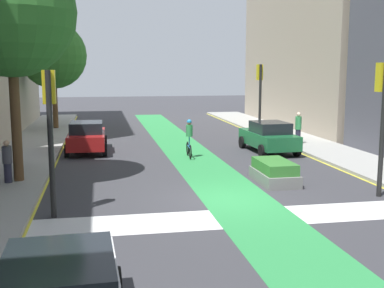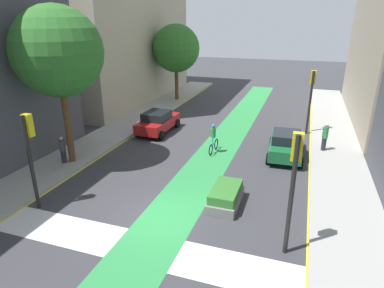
# 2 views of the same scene
# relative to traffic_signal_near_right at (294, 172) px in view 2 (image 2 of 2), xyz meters

# --- Properties ---
(ground_plane) EXTENTS (120.00, 120.00, 0.00)m
(ground_plane) POSITION_rel_traffic_signal_near_right_xyz_m (-5.19, 0.43, -3.11)
(ground_plane) COLOR #38383D
(bike_lane_paint) EXTENTS (2.40, 60.00, 0.01)m
(bike_lane_paint) POSITION_rel_traffic_signal_near_right_xyz_m (-4.78, 0.43, -3.10)
(bike_lane_paint) COLOR #2D8C47
(bike_lane_paint) RESTS_ON ground_plane
(crosswalk_band) EXTENTS (12.00, 1.80, 0.01)m
(crosswalk_band) POSITION_rel_traffic_signal_near_right_xyz_m (-5.19, -1.57, -3.10)
(crosswalk_band) COLOR silver
(crosswalk_band) RESTS_ON ground_plane
(sidewalk_left) EXTENTS (3.00, 60.00, 0.15)m
(sidewalk_left) POSITION_rel_traffic_signal_near_right_xyz_m (-12.69, 0.43, -3.03)
(sidewalk_left) COLOR #9E9E99
(sidewalk_left) RESTS_ON ground_plane
(curb_stripe_left) EXTENTS (0.16, 60.00, 0.01)m
(curb_stripe_left) POSITION_rel_traffic_signal_near_right_xyz_m (-11.19, 0.43, -3.10)
(curb_stripe_left) COLOR yellow
(curb_stripe_left) RESTS_ON ground_plane
(sidewalk_right) EXTENTS (3.00, 60.00, 0.15)m
(sidewalk_right) POSITION_rel_traffic_signal_near_right_xyz_m (2.31, 0.43, -3.03)
(sidewalk_right) COLOR #9E9E99
(sidewalk_right) RESTS_ON ground_plane
(curb_stripe_right) EXTENTS (0.16, 60.00, 0.01)m
(curb_stripe_right) POSITION_rel_traffic_signal_near_right_xyz_m (0.81, 0.43, -3.10)
(curb_stripe_right) COLOR yellow
(curb_stripe_right) RESTS_ON ground_plane
(traffic_signal_near_right) EXTENTS (0.35, 0.52, 4.44)m
(traffic_signal_near_right) POSITION_rel_traffic_signal_near_right_xyz_m (0.00, 0.00, 0.00)
(traffic_signal_near_right) COLOR black
(traffic_signal_near_right) RESTS_ON ground_plane
(traffic_signal_near_left) EXTENTS (0.35, 0.52, 4.21)m
(traffic_signal_near_left) POSITION_rel_traffic_signal_near_right_xyz_m (-10.53, -0.41, -0.15)
(traffic_signal_near_left) COLOR black
(traffic_signal_near_left) RESTS_ON ground_plane
(traffic_signal_far_right) EXTENTS (0.35, 0.52, 4.49)m
(traffic_signal_far_right) POSITION_rel_traffic_signal_near_right_xyz_m (0.47, 14.03, 0.03)
(traffic_signal_far_right) COLOR black
(traffic_signal_far_right) RESTS_ON ground_plane
(car_red_left_far) EXTENTS (2.08, 4.23, 1.57)m
(car_red_left_far) POSITION_rel_traffic_signal_near_right_xyz_m (-9.83, 10.69, -2.31)
(car_red_left_far) COLOR #A51919
(car_red_left_far) RESTS_ON ground_plane
(car_green_right_far) EXTENTS (2.17, 4.27, 1.57)m
(car_green_right_far) POSITION_rel_traffic_signal_near_right_xyz_m (-0.68, 8.97, -2.31)
(car_green_right_far) COLOR #196033
(car_green_right_far) RESTS_ON ground_plane
(cyclist_in_lane) EXTENTS (0.32, 1.73, 1.86)m
(cyclist_in_lane) POSITION_rel_traffic_signal_near_right_xyz_m (-4.96, 8.20, -2.14)
(cyclist_in_lane) COLOR black
(cyclist_in_lane) RESTS_ON ground_plane
(pedestrian_sidewalk_right_a) EXTENTS (0.34, 0.34, 1.74)m
(pedestrian_sidewalk_right_a) POSITION_rel_traffic_signal_near_right_xyz_m (1.52, 10.42, -2.07)
(pedestrian_sidewalk_right_a) COLOR #262638
(pedestrian_sidewalk_right_a) RESTS_ON sidewalk_right
(pedestrian_sidewalk_left_a) EXTENTS (0.34, 0.34, 1.55)m
(pedestrian_sidewalk_left_a) POSITION_rel_traffic_signal_near_right_xyz_m (-12.48, 3.65, -2.18)
(pedestrian_sidewalk_left_a) COLOR #262638
(pedestrian_sidewalk_left_a) RESTS_ON sidewalk_left
(street_tree_near) EXTENTS (4.65, 4.65, 8.42)m
(street_tree_near) POSITION_rel_traffic_signal_near_right_xyz_m (-12.16, 3.95, 3.11)
(street_tree_near) COLOR brown
(street_tree_near) RESTS_ON sidewalk_left
(street_tree_far) EXTENTS (4.54, 4.54, 7.25)m
(street_tree_far) POSITION_rel_traffic_signal_near_right_xyz_m (-12.17, 20.49, 2.01)
(street_tree_far) COLOR brown
(street_tree_far) RESTS_ON sidewalk_left
(median_planter) EXTENTS (1.26, 2.38, 0.85)m
(median_planter) POSITION_rel_traffic_signal_near_right_xyz_m (-2.78, 2.38, -2.70)
(median_planter) COLOR slate
(median_planter) RESTS_ON ground_plane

